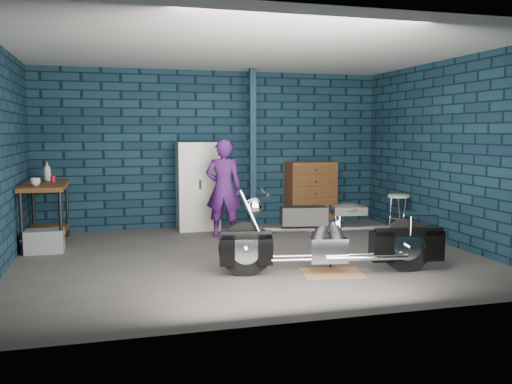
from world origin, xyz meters
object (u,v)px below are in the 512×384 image
(person, at_px, (224,188))
(tool_chest, at_px, (311,193))
(workbench, at_px, (46,214))
(locker, at_px, (198,186))
(motorcycle, at_px, (332,231))
(storage_bin, at_px, (45,241))
(shop_stool, at_px, (398,214))

(person, xyz_separation_m, tool_chest, (1.76, 0.75, -0.21))
(workbench, height_order, person, person)
(workbench, xyz_separation_m, locker, (2.35, 0.70, 0.29))
(motorcycle, bearing_deg, person, 116.24)
(person, height_order, storage_bin, person)
(locker, height_order, shop_stool, locker)
(workbench, distance_m, storage_bin, 0.58)
(motorcycle, relative_size, person, 1.47)
(workbench, height_order, tool_chest, tool_chest)
(workbench, distance_m, tool_chest, 4.45)
(workbench, height_order, motorcycle, motorcycle)
(person, bearing_deg, motorcycle, 122.52)
(storage_bin, xyz_separation_m, tool_chest, (4.37, 1.20, 0.40))
(storage_bin, bearing_deg, motorcycle, -31.49)
(tool_chest, xyz_separation_m, shop_stool, (1.07, -1.19, -0.24))
(workbench, bearing_deg, storage_bin, -87.71)
(workbench, height_order, shop_stool, workbench)
(person, height_order, tool_chest, person)
(workbench, distance_m, locker, 2.47)
(tool_chest, bearing_deg, workbench, -170.98)
(person, bearing_deg, storage_bin, 25.42)
(storage_bin, distance_m, tool_chest, 4.55)
(storage_bin, height_order, shop_stool, shop_stool)
(tool_chest, distance_m, shop_stool, 1.62)
(person, xyz_separation_m, storage_bin, (-2.61, -0.45, -0.61))
(person, height_order, shop_stool, person)
(workbench, xyz_separation_m, person, (2.63, -0.05, 0.31))
(person, distance_m, shop_stool, 2.90)
(motorcycle, bearing_deg, workbench, 152.25)
(workbench, height_order, storage_bin, workbench)
(workbench, bearing_deg, tool_chest, 9.02)
(locker, bearing_deg, tool_chest, 0.00)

